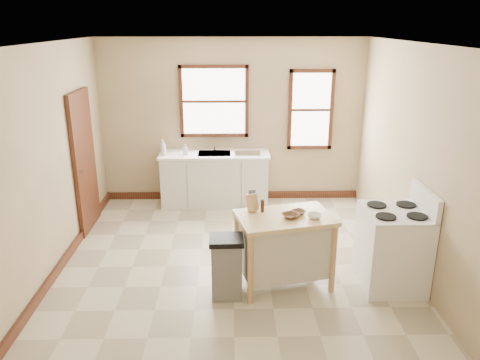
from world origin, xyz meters
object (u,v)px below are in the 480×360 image
object	(u,v)px
soap_bottle_a	(163,147)
bowl_a	(290,216)
knife_block	(252,203)
trash_bin	(227,267)
kitchen_island	(284,251)
bowl_c	(315,216)
gas_stove	(393,238)
dish_rack	(248,151)
soap_bottle_b	(185,149)
bowl_b	(299,212)
pepper_grinder	(262,206)

from	to	relation	value
soap_bottle_a	bowl_a	distance (m)	3.18
knife_block	trash_bin	bearing A→B (deg)	-164.55
kitchen_island	bowl_c	xyz separation A→B (m)	(0.33, -0.07, 0.47)
gas_stove	dish_rack	bearing A→B (deg)	121.85
kitchen_island	trash_bin	distance (m)	0.73
trash_bin	soap_bottle_b	bearing A→B (deg)	102.39
soap_bottle_a	kitchen_island	xyz separation A→B (m)	(1.75, -2.56, -0.60)
gas_stove	bowl_b	bearing A→B (deg)	175.94
dish_rack	bowl_b	bearing A→B (deg)	-59.14
kitchen_island	pepper_grinder	xyz separation A→B (m)	(-0.26, 0.13, 0.52)
kitchen_island	bowl_c	distance (m)	0.58
bowl_a	soap_bottle_a	bearing A→B (deg)	124.68
bowl_b	trash_bin	bearing A→B (deg)	-160.09
bowl_a	trash_bin	world-z (taller)	bowl_a
bowl_c	gas_stove	size ratio (longest dim) A/B	0.13
knife_block	bowl_a	distance (m)	0.49
pepper_grinder	trash_bin	xyz separation A→B (m)	(-0.43, -0.38, -0.60)
dish_rack	bowl_b	distance (m)	2.59
soap_bottle_b	bowl_c	distance (m)	3.17
soap_bottle_b	bowl_a	bearing A→B (deg)	-73.75
bowl_b	bowl_c	distance (m)	0.21
pepper_grinder	bowl_b	distance (m)	0.43
bowl_c	trash_bin	xyz separation A→B (m)	(-1.01, -0.18, -0.55)
soap_bottle_a	knife_block	bearing A→B (deg)	-54.21
pepper_grinder	bowl_a	distance (m)	0.36
knife_block	soap_bottle_a	bearing A→B (deg)	82.15
soap_bottle_a	gas_stove	size ratio (longest dim) A/B	0.21
soap_bottle_b	kitchen_island	world-z (taller)	soap_bottle_b
bowl_b	soap_bottle_b	bearing A→B (deg)	121.45
bowl_b	trash_bin	distance (m)	1.05
dish_rack	bowl_c	world-z (taller)	dish_rack
trash_bin	bowl_b	bearing A→B (deg)	18.45
kitchen_island	gas_stove	size ratio (longest dim) A/B	0.90
soap_bottle_b	bowl_c	size ratio (longest dim) A/B	1.08
pepper_grinder	bowl_c	size ratio (longest dim) A/B	0.94
dish_rack	trash_bin	size ratio (longest dim) A/B	0.58
trash_bin	gas_stove	world-z (taller)	gas_stove
knife_block	trash_bin	xyz separation A→B (m)	(-0.31, -0.41, -0.62)
bowl_a	bowl_c	distance (m)	0.28
pepper_grinder	bowl_c	world-z (taller)	pepper_grinder
trash_bin	kitchen_island	bearing A→B (deg)	18.76
kitchen_island	bowl_c	size ratio (longest dim) A/B	6.87
dish_rack	knife_block	xyz separation A→B (m)	(-0.03, -2.44, 0.02)
knife_block	bowl_c	bearing A→B (deg)	-55.57
bowl_b	gas_stove	bearing A→B (deg)	-4.06
gas_stove	soap_bottle_b	bearing A→B (deg)	135.60
knife_block	bowl_c	xyz separation A→B (m)	(0.71, -0.23, -0.08)
kitchen_island	pepper_grinder	size ratio (longest dim) A/B	7.31
soap_bottle_b	pepper_grinder	bearing A→B (deg)	-77.71
pepper_grinder	bowl_b	world-z (taller)	pepper_grinder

